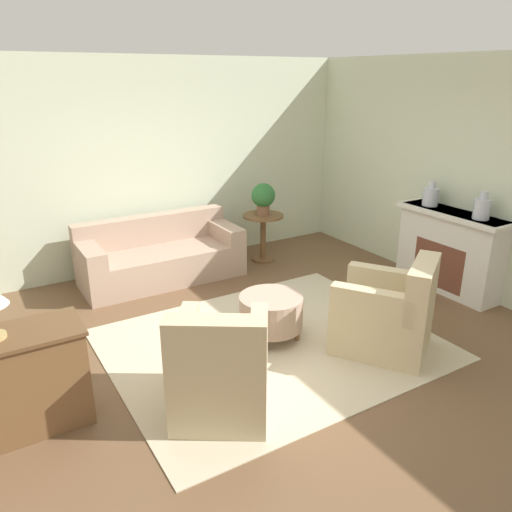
{
  "coord_description": "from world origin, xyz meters",
  "views": [
    {
      "loc": [
        -2.42,
        -3.69,
        2.56
      ],
      "look_at": [
        0.15,
        0.55,
        0.75
      ],
      "focal_mm": 35.0,
      "sensor_mm": 36.0,
      "label": 1
    }
  ],
  "objects": [
    {
      "name": "dresser",
      "position": [
        -2.4,
        -0.07,
        0.42
      ],
      "size": [
        1.2,
        0.5,
        0.81
      ],
      "color": "brown",
      "rests_on": "ground_plane"
    },
    {
      "name": "armchair_left",
      "position": [
        -0.91,
        -0.66,
        0.37
      ],
      "size": [
        1.08,
        1.12,
        0.95
      ],
      "color": "#C6B289",
      "rests_on": "rug"
    },
    {
      "name": "wall_back",
      "position": [
        0.0,
        2.83,
        1.4
      ],
      "size": [
        9.54,
        0.12,
        2.8
      ],
      "color": "beige",
      "rests_on": "ground_plane"
    },
    {
      "name": "side_table",
      "position": [
        1.21,
        2.11,
        0.47
      ],
      "size": [
        0.58,
        0.58,
        0.69
      ],
      "color": "brown",
      "rests_on": "ground_plane"
    },
    {
      "name": "vase_mantel_far",
      "position": [
        2.6,
        -0.34,
        1.14
      ],
      "size": [
        0.18,
        0.18,
        0.32
      ],
      "color": "silver",
      "rests_on": "fireplace"
    },
    {
      "name": "vase_mantel_near",
      "position": [
        2.6,
        0.39,
        1.13
      ],
      "size": [
        0.19,
        0.19,
        0.31
      ],
      "color": "silver",
      "rests_on": "fireplace"
    },
    {
      "name": "ottoman_table",
      "position": [
        0.07,
        0.12,
        0.3
      ],
      "size": [
        0.65,
        0.65,
        0.46
      ],
      "color": "tan",
      "rests_on": "rug"
    },
    {
      "name": "rug",
      "position": [
        0.0,
        0.0,
        0.01
      ],
      "size": [
        3.12,
        2.55,
        0.01
      ],
      "color": "beige",
      "rests_on": "ground_plane"
    },
    {
      "name": "fireplace",
      "position": [
        2.61,
        0.03,
        0.53
      ],
      "size": [
        0.44,
        1.41,
        1.01
      ],
      "color": "silver",
      "rests_on": "ground_plane"
    },
    {
      "name": "wall_right",
      "position": [
        2.86,
        0.0,
        1.4
      ],
      "size": [
        0.12,
        9.6,
        2.8
      ],
      "color": "beige",
      "rests_on": "ground_plane"
    },
    {
      "name": "ground_plane",
      "position": [
        0.0,
        0.0,
        0.0
      ],
      "size": [
        16.0,
        16.0,
        0.0
      ],
      "primitive_type": "plane",
      "color": "brown"
    },
    {
      "name": "couch",
      "position": [
        -0.3,
        2.22,
        0.3
      ],
      "size": [
        2.07,
        0.86,
        0.8
      ],
      "color": "tan",
      "rests_on": "ground_plane"
    },
    {
      "name": "potted_plant_on_side_table",
      "position": [
        1.21,
        2.11,
        0.94
      ],
      "size": [
        0.34,
        0.34,
        0.45
      ],
      "color": "brown",
      "rests_on": "side_table"
    },
    {
      "name": "armchair_right",
      "position": [
        0.91,
        -0.66,
        0.37
      ],
      "size": [
        1.08,
        1.12,
        0.95
      ],
      "color": "#C6B289",
      "rests_on": "rug"
    }
  ]
}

